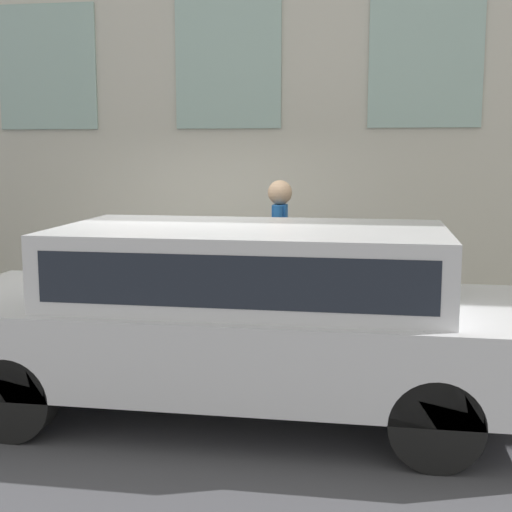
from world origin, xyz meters
The scene contains 5 objects.
ground_plane centered at (0.00, 0.00, 0.00)m, with size 80.00×80.00×0.00m, color #47474C.
sidewalk centered at (1.14, 0.00, 0.09)m, with size 2.27×60.00×0.18m.
fire_hydrant centered at (0.45, -0.39, 0.58)m, with size 0.36×0.46×0.78m.
person centered at (1.04, -0.84, 1.22)m, with size 0.42×0.28×1.73m.
parked_truck_silver_near centered at (-1.14, -0.82, 0.93)m, with size 1.98×5.18×1.61m.
Camera 1 is at (-6.95, -1.91, 2.27)m, focal length 50.00 mm.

